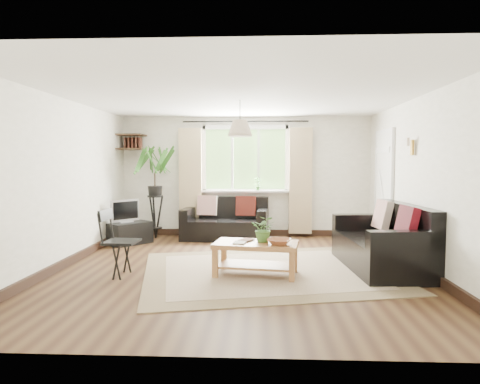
{
  "coord_description": "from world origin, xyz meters",
  "views": [
    {
      "loc": [
        0.29,
        -5.91,
        1.49
      ],
      "look_at": [
        0.0,
        0.4,
        1.05
      ],
      "focal_mm": 32.0,
      "sensor_mm": 36.0,
      "label": 1
    }
  ],
  "objects_px": {
    "sofa_back": "(225,219)",
    "coffee_table": "(256,259)",
    "sofa_right": "(381,238)",
    "palm_stand": "(155,192)",
    "tv_stand": "(130,233)",
    "folding_chair": "(122,243)"
  },
  "relations": [
    {
      "from": "sofa_back",
      "to": "coffee_table",
      "type": "bearing_deg",
      "value": -72.38
    },
    {
      "from": "sofa_back",
      "to": "sofa_right",
      "type": "xyz_separation_m",
      "value": [
        2.36,
        -2.2,
        0.05
      ]
    },
    {
      "from": "sofa_right",
      "to": "palm_stand",
      "type": "xyz_separation_m",
      "value": [
        -3.74,
        2.25,
        0.48
      ]
    },
    {
      "from": "sofa_back",
      "to": "coffee_table",
      "type": "relative_size",
      "value": 1.51
    },
    {
      "from": "sofa_right",
      "to": "tv_stand",
      "type": "distance_m",
      "value": 4.38
    },
    {
      "from": "coffee_table",
      "to": "folding_chair",
      "type": "distance_m",
      "value": 1.77
    },
    {
      "from": "sofa_back",
      "to": "tv_stand",
      "type": "bearing_deg",
      "value": -157.09
    },
    {
      "from": "sofa_back",
      "to": "tv_stand",
      "type": "distance_m",
      "value": 1.8
    },
    {
      "from": "coffee_table",
      "to": "palm_stand",
      "type": "bearing_deg",
      "value": 126.54
    },
    {
      "from": "palm_stand",
      "to": "sofa_right",
      "type": "bearing_deg",
      "value": -31.11
    },
    {
      "from": "sofa_back",
      "to": "folding_chair",
      "type": "distance_m",
      "value": 2.98
    },
    {
      "from": "folding_chair",
      "to": "palm_stand",
      "type": "bearing_deg",
      "value": 7.94
    },
    {
      "from": "tv_stand",
      "to": "folding_chair",
      "type": "height_order",
      "value": "folding_chair"
    },
    {
      "from": "sofa_right",
      "to": "folding_chair",
      "type": "relative_size",
      "value": 2.08
    },
    {
      "from": "palm_stand",
      "to": "sofa_back",
      "type": "bearing_deg",
      "value": -2.19
    },
    {
      "from": "folding_chair",
      "to": "sofa_right",
      "type": "bearing_deg",
      "value": -78.07
    },
    {
      "from": "sofa_back",
      "to": "folding_chair",
      "type": "relative_size",
      "value": 1.86
    },
    {
      "from": "sofa_back",
      "to": "folding_chair",
      "type": "bearing_deg",
      "value": -107.94
    },
    {
      "from": "coffee_table",
      "to": "palm_stand",
      "type": "distance_m",
      "value": 3.43
    },
    {
      "from": "tv_stand",
      "to": "coffee_table",
      "type": "bearing_deg",
      "value": -92.15
    },
    {
      "from": "tv_stand",
      "to": "palm_stand",
      "type": "relative_size",
      "value": 0.41
    },
    {
      "from": "sofa_back",
      "to": "sofa_right",
      "type": "distance_m",
      "value": 3.23
    }
  ]
}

